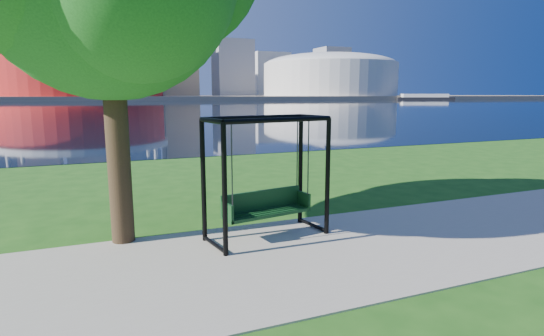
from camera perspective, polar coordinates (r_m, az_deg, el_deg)
ground at (r=8.04m, az=1.04°, el=-10.69°), size 900.00×900.00×0.00m
path at (r=7.61m, az=2.55°, el=-11.80°), size 120.00×4.00×0.03m
river at (r=109.00m, az=-20.71°, el=7.74°), size 900.00×180.00×0.02m
far_bank at (r=312.94m, az=-21.81°, el=8.81°), size 900.00×228.00×2.00m
stadium at (r=242.29m, az=-24.25°, el=11.69°), size 83.00×83.00×32.00m
arena at (r=278.80m, az=7.79°, el=12.44°), size 84.00×84.00×26.56m
skyline at (r=327.99m, az=-23.00°, el=14.87°), size 392.00×66.00×96.50m
swing at (r=8.27m, az=-0.78°, el=-1.68°), size 2.50×1.41×2.41m
barge at (r=259.27m, az=19.75°, el=8.97°), size 33.51×19.21×3.25m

